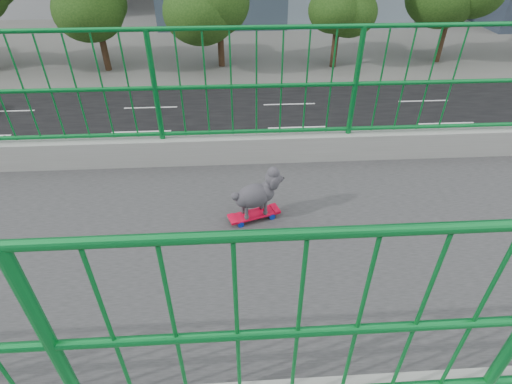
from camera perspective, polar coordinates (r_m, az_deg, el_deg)
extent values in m
cube|color=black|center=(18.57, -17.87, 4.09)|extent=(18.00, 90.00, 0.02)
cylinder|color=black|center=(30.54, -21.16, 18.67)|extent=(0.44, 0.44, 2.73)
ellipsoid|color=#16330E|center=(29.88, -22.56, 24.36)|extent=(4.20, 4.20, 3.57)
cylinder|color=black|center=(29.63, -5.13, 20.44)|extent=(0.44, 0.44, 2.87)
cylinder|color=black|center=(29.96, 11.34, 19.89)|extent=(0.44, 0.44, 2.66)
ellipsoid|color=#16330E|center=(29.30, 12.10, 25.57)|extent=(4.00, 4.00, 3.40)
cylinder|color=black|center=(33.38, 25.34, 19.29)|extent=(0.44, 0.44, 3.01)
cube|color=red|center=(3.52, -0.27, -3.23)|extent=(0.27, 0.49, 0.02)
cube|color=#99999E|center=(3.50, -2.56, -4.01)|extent=(0.09, 0.06, 0.02)
cylinder|color=#0826AD|center=(3.55, -2.88, -3.55)|extent=(0.04, 0.06, 0.05)
sphere|color=yellow|center=(3.55, -2.88, -3.55)|extent=(0.02, 0.02, 0.02)
cylinder|color=#0826AD|center=(3.46, -2.23, -4.73)|extent=(0.04, 0.06, 0.05)
sphere|color=yellow|center=(3.46, -2.23, -4.73)|extent=(0.02, 0.02, 0.02)
cube|color=#99999E|center=(3.58, 1.97, -2.90)|extent=(0.09, 0.06, 0.02)
cylinder|color=#0826AD|center=(3.63, 1.60, -2.46)|extent=(0.04, 0.06, 0.05)
sphere|color=yellow|center=(3.63, 1.60, -2.46)|extent=(0.02, 0.02, 0.02)
cylinder|color=#0826AD|center=(3.54, 2.35, -3.59)|extent=(0.04, 0.06, 0.05)
sphere|color=yellow|center=(3.54, 2.35, -3.59)|extent=(0.02, 0.02, 0.02)
ellipsoid|color=#322F35|center=(3.40, -0.27, -0.55)|extent=(0.29, 0.36, 0.21)
sphere|color=#322F35|center=(3.38, 2.52, 1.96)|extent=(0.14, 0.14, 0.14)
sphere|color=black|center=(3.42, 3.95, 2.02)|extent=(0.02, 0.02, 0.02)
sphere|color=#322F35|center=(3.33, -3.04, -0.63)|extent=(0.07, 0.07, 0.07)
cylinder|color=#322F35|center=(3.54, 0.81, -1.54)|extent=(0.03, 0.03, 0.13)
cylinder|color=#322F35|center=(3.47, 1.37, -2.39)|extent=(0.03, 0.03, 0.13)
cylinder|color=#322F35|center=(3.49, -1.90, -2.19)|extent=(0.03, 0.03, 0.13)
cylinder|color=#322F35|center=(3.42, -1.39, -3.07)|extent=(0.03, 0.03, 0.13)
imported|color=white|center=(13.03, 20.99, -8.22)|extent=(1.67, 4.16, 1.42)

